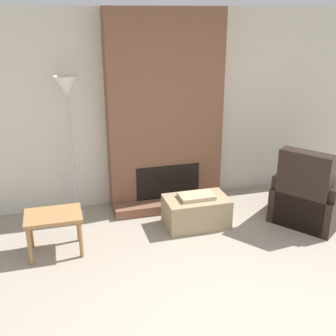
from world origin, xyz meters
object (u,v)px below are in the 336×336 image
at_px(ottoman, 196,211).
at_px(floor_lamp_left, 67,96).
at_px(side_table, 54,220).
at_px(armchair, 312,197).

height_order(ottoman, floor_lamp_left, floor_lamp_left).
xyz_separation_m(side_table, floor_lamp_left, (0.29, 0.88, 1.18)).
bearing_deg(armchair, ottoman, 45.94).
height_order(armchair, floor_lamp_left, floor_lamp_left).
bearing_deg(armchair, floor_lamp_left, 36.64).
distance_m(armchair, side_table, 3.21).
height_order(armchair, side_table, armchair).
bearing_deg(ottoman, floor_lamp_left, 153.55).
bearing_deg(floor_lamp_left, side_table, -108.11).
bearing_deg(floor_lamp_left, armchair, -17.64).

